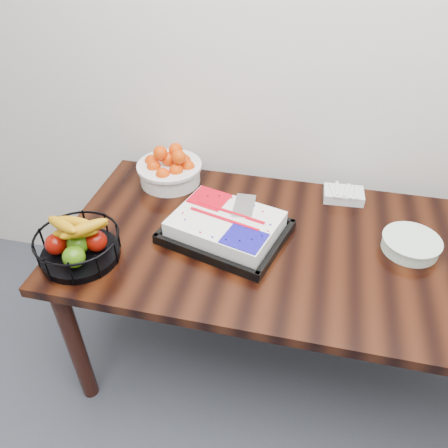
% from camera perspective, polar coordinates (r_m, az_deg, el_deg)
% --- Properties ---
extents(table, '(1.80, 0.90, 0.75)m').
position_cam_1_polar(table, '(1.77, 8.70, -4.64)').
color(table, black).
rests_on(table, ground).
extents(cake_tray, '(0.53, 0.46, 0.09)m').
position_cam_1_polar(cake_tray, '(1.70, 0.23, -0.36)').
color(cake_tray, black).
rests_on(cake_tray, table).
extents(tangerine_bowl, '(0.30, 0.30, 0.19)m').
position_cam_1_polar(tangerine_bowl, '(2.02, -7.15, 7.49)').
color(tangerine_bowl, white).
rests_on(tangerine_bowl, table).
extents(fruit_basket, '(0.31, 0.31, 0.16)m').
position_cam_1_polar(fruit_basket, '(1.68, -18.53, -2.46)').
color(fruit_basket, black).
rests_on(fruit_basket, table).
extents(plate_stack, '(0.22, 0.22, 0.05)m').
position_cam_1_polar(plate_stack, '(1.79, 23.20, -2.45)').
color(plate_stack, white).
rests_on(plate_stack, table).
extents(fork_bag, '(0.18, 0.12, 0.05)m').
position_cam_1_polar(fork_bag, '(1.99, 15.34, 3.76)').
color(fork_bag, silver).
rests_on(fork_bag, table).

